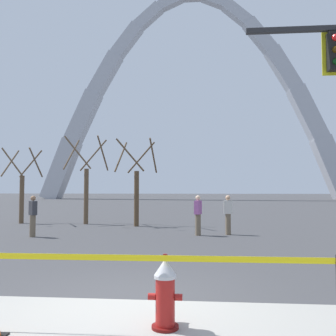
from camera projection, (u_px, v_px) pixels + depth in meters
name	position (u px, v px, depth m)	size (l,w,h in m)	color
ground_plane	(130.00, 299.00, 6.20)	(240.00, 240.00, 0.00)	#3D3D3F
fire_hydrant	(165.00, 293.00, 4.90)	(0.46, 0.48, 0.99)	#5E0F0D
caution_tape_barrier	(130.00, 276.00, 4.86)	(5.40, 0.08, 1.03)	#232326
monument_arch	(193.00, 104.00, 64.05)	(53.73, 3.01, 37.39)	#B2B5BC
tree_far_left	(22.00, 190.00, 19.66)	(1.85, 1.86, 4.01)	brown
tree_left_mid	(86.00, 185.00, 19.29)	(2.10, 2.11, 4.57)	brown
tree_center_left	(136.00, 188.00, 18.15)	(1.98, 1.99, 4.29)	brown
pedestrian_walking_left	(33.00, 216.00, 14.14)	(0.39, 0.37, 1.59)	brown
pedestrian_standing_center	(198.00, 215.00, 14.58)	(0.32, 0.39, 1.59)	brown
pedestrian_walking_right	(228.00, 214.00, 14.82)	(0.35, 0.22, 1.59)	brown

